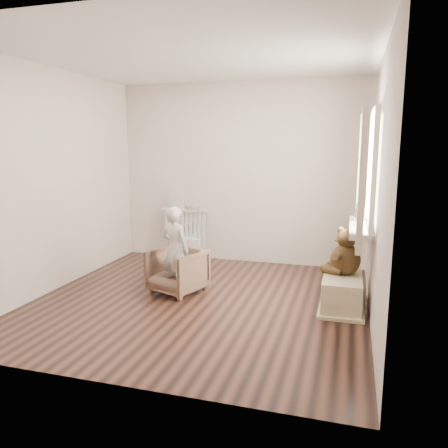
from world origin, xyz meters
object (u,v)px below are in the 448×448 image
(radiator, at_px, (185,233))
(plush_cat, at_px, (360,211))
(toy_bench, at_px, (342,290))
(armchair, at_px, (177,271))
(teddy_bear, at_px, (346,245))
(child, at_px, (175,250))
(toy_vanity, at_px, (187,241))

(radiator, xyz_separation_m, plush_cat, (2.49, -1.11, 0.61))
(toy_bench, bearing_deg, armchair, -179.19)
(radiator, xyz_separation_m, teddy_bear, (2.37, -1.37, 0.28))
(armchair, height_order, plush_cat, plush_cat)
(radiator, relative_size, teddy_bear, 1.53)
(child, distance_m, toy_bench, 1.90)
(child, height_order, teddy_bear, child)
(toy_bench, relative_size, teddy_bear, 1.51)
(toy_vanity, bearing_deg, teddy_bear, -30.07)
(radiator, bearing_deg, teddy_bear, -30.02)
(toy_vanity, distance_m, armchair, 1.51)
(radiator, height_order, armchair, radiator)
(child, xyz_separation_m, plush_cat, (2.01, 0.42, 0.48))
(armchair, relative_size, teddy_bear, 1.15)
(radiator, bearing_deg, toy_vanity, -27.99)
(armchair, relative_size, plush_cat, 2.45)
(radiator, height_order, teddy_bear, teddy_bear)
(toy_bench, height_order, plush_cat, plush_cat)
(teddy_bear, bearing_deg, radiator, 166.39)
(child, bearing_deg, radiator, -52.48)
(toy_vanity, relative_size, plush_cat, 2.63)
(child, xyz_separation_m, teddy_bear, (1.88, 0.15, 0.15))
(radiator, bearing_deg, toy_bench, -31.58)
(radiator, relative_size, child, 0.75)
(toy_vanity, distance_m, child, 1.57)
(radiator, distance_m, teddy_bear, 2.75)
(toy_vanity, xyz_separation_m, toy_bench, (2.30, -1.42, -0.08))
(plush_cat, bearing_deg, teddy_bear, -117.58)
(plush_cat, bearing_deg, child, -171.05)
(armchair, xyz_separation_m, teddy_bear, (1.88, 0.10, 0.41))
(toy_vanity, distance_m, teddy_bear, 2.70)
(radiator, distance_m, plush_cat, 2.79)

